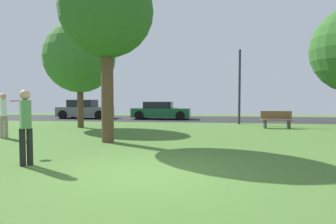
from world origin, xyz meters
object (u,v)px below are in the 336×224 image
at_px(birch_tree_lone, 107,12).
at_px(parked_car_green, 161,111).
at_px(person_catcher, 3,113).
at_px(street_lamp_post, 240,87).
at_px(oak_tree_left, 80,57).
at_px(person_thrower, 26,123).
at_px(parked_car_grey, 85,110).
at_px(frisbee_disc, 15,101).
at_px(park_bench, 276,119).

bearing_deg(birch_tree_lone, parked_car_green, 88.88).
distance_m(person_catcher, street_lamp_post, 12.61).
bearing_deg(person_catcher, oak_tree_left, 122.17).
xyz_separation_m(oak_tree_left, person_thrower, (2.39, -8.66, -2.73)).
bearing_deg(street_lamp_post, parked_car_green, 146.81).
xyz_separation_m(parked_car_grey, parked_car_green, (5.94, -0.02, -0.05)).
height_order(person_catcher, parked_car_grey, person_catcher).
height_order(frisbee_disc, parked_car_green, frisbee_disc).
bearing_deg(street_lamp_post, person_thrower, -117.95).
distance_m(birch_tree_lone, parked_car_green, 12.22).
height_order(frisbee_disc, parked_car_grey, frisbee_disc).
relative_size(oak_tree_left, parked_car_grey, 1.39).
distance_m(oak_tree_left, frisbee_disc, 7.61).
bearing_deg(street_lamp_post, birch_tree_lone, -124.85).
xyz_separation_m(person_catcher, park_bench, (11.71, 5.30, -0.54)).
relative_size(oak_tree_left, person_catcher, 3.16).
relative_size(person_catcher, park_bench, 1.12).
relative_size(oak_tree_left, street_lamp_post, 1.25).
height_order(parked_car_green, park_bench, parked_car_green).
xyz_separation_m(person_thrower, parked_car_grey, (-4.99, 15.40, -0.37)).
bearing_deg(street_lamp_post, parked_car_grey, 162.66).
relative_size(person_thrower, parked_car_grey, 0.45).
xyz_separation_m(person_thrower, park_bench, (7.98, 9.63, -0.56)).
bearing_deg(person_catcher, street_lamp_post, 86.26).
bearing_deg(park_bench, parked_car_green, -39.24).
relative_size(person_thrower, parked_car_green, 0.43).
bearing_deg(parked_car_grey, park_bench, -23.97).
bearing_deg(person_thrower, oak_tree_left, -25.21).
xyz_separation_m(person_thrower, frisbee_disc, (-1.26, 1.46, 0.51)).
height_order(birch_tree_lone, parked_car_grey, birch_tree_lone).
height_order(person_thrower, street_lamp_post, street_lamp_post).
distance_m(park_bench, street_lamp_post, 3.32).
bearing_deg(street_lamp_post, oak_tree_left, -159.69).
distance_m(birch_tree_lone, parked_car_grey, 13.50).
relative_size(parked_car_grey, street_lamp_post, 0.90).
bearing_deg(person_thrower, person_catcher, 0.00).
xyz_separation_m(person_thrower, street_lamp_post, (6.30, 11.88, 1.23)).
relative_size(birch_tree_lone, parked_car_grey, 1.59).
xyz_separation_m(birch_tree_lone, frisbee_disc, (-1.98, -2.40, -3.17)).
relative_size(birch_tree_lone, parked_car_green, 1.51).
distance_m(frisbee_disc, park_bench, 12.38).
relative_size(park_bench, street_lamp_post, 0.36).
height_order(parked_car_grey, park_bench, parked_car_grey).
relative_size(person_catcher, frisbee_disc, 6.55).
xyz_separation_m(frisbee_disc, parked_car_grey, (-3.73, 13.94, -0.88)).
height_order(birch_tree_lone, parked_car_green, birch_tree_lone).
bearing_deg(frisbee_disc, parked_car_green, 80.99).
relative_size(parked_car_grey, parked_car_green, 0.95).
relative_size(oak_tree_left, frisbee_disc, 20.69).
xyz_separation_m(oak_tree_left, birch_tree_lone, (3.12, -4.79, 0.95)).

